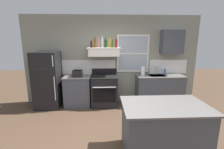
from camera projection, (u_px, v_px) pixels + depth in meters
name	position (u px, v px, depth m)	size (l,w,h in m)	color
ground_plane	(118.00, 143.00, 3.03)	(16.00, 16.00, 0.00)	#4C3828
back_wall	(113.00, 60.00, 4.92)	(5.40, 0.11, 2.70)	gray
refrigerator	(48.00, 80.00, 4.57)	(0.70, 0.72, 1.63)	black
counter_left_of_stove	(78.00, 91.00, 4.74)	(0.79, 0.63, 0.91)	#474C56
toaster	(78.00, 73.00, 4.58)	(0.30, 0.20, 0.19)	black
stove_range	(104.00, 90.00, 4.74)	(0.76, 0.69, 1.09)	black
range_hood_shelf	(104.00, 52.00, 4.59)	(0.96, 0.52, 0.24)	white
bottle_brown_stout	(91.00, 44.00, 4.55)	(0.06, 0.06, 0.23)	#381E0F
bottle_amber_wine	(95.00, 43.00, 4.48)	(0.07, 0.07, 0.30)	brown
bottle_rose_pink	(98.00, 43.00, 4.57)	(0.07, 0.07, 0.29)	#C67F84
bottle_clear_tall	(102.00, 43.00, 4.57)	(0.06, 0.06, 0.34)	silver
bottle_dark_green_wine	(106.00, 43.00, 4.50)	(0.07, 0.07, 0.28)	#143819
bottle_champagne_gold_foil	(109.00, 43.00, 4.60)	(0.08, 0.08, 0.30)	#B29333
bottle_olive_oil_square	(113.00, 44.00, 4.60)	(0.06, 0.06, 0.25)	#4C601E
bottle_red_label_wine	(116.00, 43.00, 4.50)	(0.07, 0.07, 0.29)	maroon
counter_right_with_sink	(159.00, 89.00, 4.86)	(1.43, 0.63, 0.91)	#474C56
sink_faucet	(156.00, 69.00, 4.82)	(0.03, 0.17, 0.28)	silver
paper_towel_roll	(143.00, 71.00, 4.71)	(0.11, 0.11, 0.27)	white
dish_soap_bottle	(165.00, 72.00, 4.85)	(0.06, 0.06, 0.18)	blue
kitchen_island	(163.00, 129.00, 2.67)	(1.40, 0.90, 0.91)	#474C56
upper_cabinet_right	(172.00, 42.00, 4.71)	(0.64, 0.32, 0.70)	#474C56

